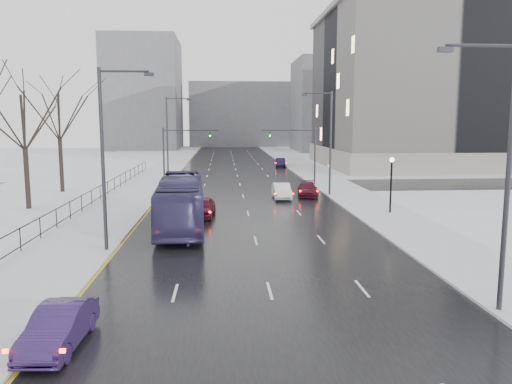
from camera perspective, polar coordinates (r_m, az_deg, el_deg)
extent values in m
cube|color=black|center=(67.73, -2.18, 2.02)|extent=(16.00, 150.00, 0.04)
cube|color=black|center=(55.82, -1.81, 0.71)|extent=(130.00, 10.00, 0.04)
cube|color=silver|center=(68.24, -11.03, 1.97)|extent=(5.00, 150.00, 0.16)
cube|color=silver|center=(68.83, 6.60, 2.12)|extent=(5.00, 150.00, 0.16)
cube|color=white|center=(70.06, -18.76, 1.83)|extent=(14.00, 150.00, 0.12)
cube|color=black|center=(39.35, -20.11, -0.85)|extent=(0.04, 70.00, 0.05)
cube|color=black|center=(39.51, -20.04, -2.28)|extent=(0.04, 70.00, 0.05)
cylinder|color=black|center=(39.44, -20.07, -1.71)|extent=(0.06, 0.06, 1.30)
cylinder|color=#2D2D33|center=(20.30, 26.85, 1.03)|extent=(0.20, 0.20, 10.00)
cylinder|color=#2D2D33|center=(19.72, 24.40, 15.00)|extent=(2.60, 0.12, 0.12)
cube|color=#2D2D33|center=(19.14, 20.82, 14.97)|extent=(0.50, 0.25, 0.18)
cylinder|color=#2D2D33|center=(48.49, 8.52, 5.42)|extent=(0.20, 0.20, 10.00)
cylinder|color=#2D2D33|center=(48.25, 7.10, 11.14)|extent=(2.60, 0.12, 0.12)
cube|color=#2D2D33|center=(48.02, 5.55, 11.00)|extent=(0.50, 0.25, 0.18)
cylinder|color=#2D2D33|center=(28.16, -17.10, 3.28)|extent=(0.20, 0.20, 10.00)
cylinder|color=#2D2D33|center=(27.93, -14.86, 13.20)|extent=(2.60, 0.12, 0.12)
cube|color=#2D2D33|center=(27.70, -12.14, 13.02)|extent=(0.50, 0.25, 0.18)
cylinder|color=#2D2D33|center=(59.71, -10.10, 5.87)|extent=(0.20, 0.20, 10.00)
cylinder|color=#2D2D33|center=(59.60, -8.95, 10.51)|extent=(2.60, 0.12, 0.12)
cube|color=#2D2D33|center=(59.50, -7.68, 10.40)|extent=(0.50, 0.25, 0.18)
cylinder|color=black|center=(39.83, 15.16, 0.56)|extent=(0.14, 0.14, 4.00)
sphere|color=#FFE5B2|center=(39.61, 15.28, 3.57)|extent=(0.36, 0.36, 0.36)
cylinder|color=#2D2D33|center=(56.42, 6.75, 4.04)|extent=(0.20, 0.20, 6.50)
cylinder|color=#2D2D33|center=(55.82, 3.75, 7.07)|extent=(6.00, 0.12, 0.12)
imported|color=#2D2D33|center=(55.59, 1.58, 6.46)|extent=(0.15, 0.18, 0.90)
sphere|color=#19FF33|center=(55.45, 1.60, 6.45)|extent=(0.16, 0.16, 0.16)
cylinder|color=#2D2D33|center=(55.84, -10.50, 3.92)|extent=(0.20, 0.20, 6.50)
cylinder|color=#2D2D33|center=(55.44, -7.47, 7.01)|extent=(6.00, 0.12, 0.12)
imported|color=#2D2D33|center=(55.36, -5.28, 6.42)|extent=(0.15, 0.18, 0.90)
sphere|color=#19FF33|center=(55.21, -5.28, 6.41)|extent=(0.16, 0.16, 0.16)
cylinder|color=#2D2D33|center=(52.84, 8.36, 1.73)|extent=(0.06, 0.06, 2.50)
cylinder|color=white|center=(52.72, 8.39, 2.97)|extent=(0.60, 0.03, 0.60)
torus|color=#B20C0C|center=(52.72, 8.39, 2.97)|extent=(0.58, 0.06, 0.58)
cube|color=gray|center=(87.64, 21.49, 10.69)|extent=(40.00, 30.00, 24.00)
cube|color=gray|center=(89.18, 21.92, 18.66)|extent=(41.00, 31.00, 0.80)
cube|color=gray|center=(87.69, 21.13, 3.84)|extent=(40.60, 30.60, 3.00)
cube|color=slate|center=(125.99, 10.05, 9.71)|extent=(24.00, 20.00, 22.00)
cube|color=slate|center=(134.01, -12.68, 10.82)|extent=(18.00, 22.00, 28.00)
cube|color=slate|center=(147.45, -1.55, 8.80)|extent=(30.00, 18.00, 18.00)
imported|color=#2C1B51|center=(17.58, -21.60, -14.14)|extent=(1.61, 4.10, 1.33)
imported|color=#393262|center=(33.99, -8.61, -1.18)|extent=(3.55, 12.52, 3.45)
imported|color=#520E1F|center=(37.71, -6.15, -1.75)|extent=(2.10, 4.44, 1.46)
imported|color=white|center=(46.40, 2.94, 0.12)|extent=(1.54, 4.36, 1.43)
imported|color=#430B1A|center=(48.15, 5.93, 0.31)|extent=(2.36, 4.74, 1.32)
imported|color=#1B1339|center=(79.02, 2.82, 3.40)|extent=(1.78, 4.26, 1.37)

